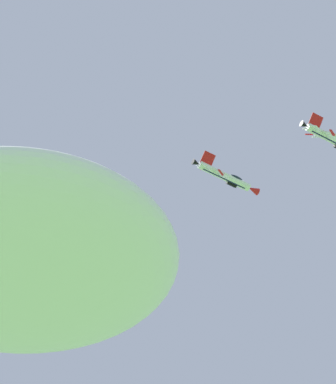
{
  "coord_description": "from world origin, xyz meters",
  "views": [
    {
      "loc": [
        5.58,
        -3.46,
        1.9
      ],
      "look_at": [
        1.89,
        112.37,
        145.37
      ],
      "focal_mm": 82.28,
      "sensor_mm": 36.0,
      "label": 1
    }
  ],
  "objects_px": {
    "fighter_jet_left_wing": "(333,139)",
    "fighter_jet_right_wing": "(225,177)",
    "fighter_jet_right_outer": "(22,239)",
    "fighter_jet_left_outer": "(118,201)"
  },
  "relations": [
    {
      "from": "fighter_jet_left_wing",
      "to": "fighter_jet_right_wing",
      "type": "xyz_separation_m",
      "value": [
        -21.81,
        7.28,
        -2.03
      ]
    },
    {
      "from": "fighter_jet_right_wing",
      "to": "fighter_jet_right_outer",
      "type": "bearing_deg",
      "value": -141.49
    },
    {
      "from": "fighter_jet_left_wing",
      "to": "fighter_jet_right_wing",
      "type": "height_order",
      "value": "fighter_jet_left_wing"
    },
    {
      "from": "fighter_jet_left_wing",
      "to": "fighter_jet_right_outer",
      "type": "height_order",
      "value": "fighter_jet_left_wing"
    },
    {
      "from": "fighter_jet_left_wing",
      "to": "fighter_jet_right_outer",
      "type": "distance_m",
      "value": 69.95
    },
    {
      "from": "fighter_jet_left_outer",
      "to": "fighter_jet_right_outer",
      "type": "distance_m",
      "value": 22.94
    },
    {
      "from": "fighter_jet_right_wing",
      "to": "fighter_jet_right_outer",
      "type": "distance_m",
      "value": 46.92
    },
    {
      "from": "fighter_jet_left_wing",
      "to": "fighter_jet_right_wing",
      "type": "bearing_deg",
      "value": -140.45
    },
    {
      "from": "fighter_jet_left_wing",
      "to": "fighter_jet_right_outer",
      "type": "bearing_deg",
      "value": -141.15
    },
    {
      "from": "fighter_jet_left_wing",
      "to": "fighter_jet_left_outer",
      "type": "distance_m",
      "value": 47.1
    }
  ]
}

